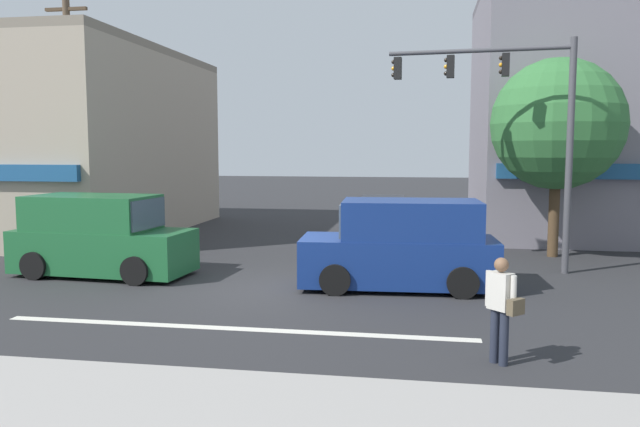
{
  "coord_description": "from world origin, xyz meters",
  "views": [
    {
      "loc": [
        3.46,
        -14.35,
        3.32
      ],
      "look_at": [
        0.73,
        2.0,
        1.6
      ],
      "focal_mm": 35.0,
      "sensor_mm": 36.0,
      "label": 1
    }
  ],
  "objects_px": {
    "van_parked_curbside": "(402,247)",
    "van_approaching_near": "(100,237)",
    "street_tree": "(557,124)",
    "sedan_crossing_center": "(383,220)",
    "pedestrian_foreground_with_bag": "(501,304)",
    "traffic_light_mast": "(519,112)",
    "utility_pole_near_left": "(71,121)"
  },
  "relations": [
    {
      "from": "van_parked_curbside",
      "to": "van_approaching_near",
      "type": "distance_m",
      "value": 7.89
    },
    {
      "from": "street_tree",
      "to": "sedan_crossing_center",
      "type": "relative_size",
      "value": 1.45
    },
    {
      "from": "van_approaching_near",
      "to": "van_parked_curbside",
      "type": "bearing_deg",
      "value": -1.83
    },
    {
      "from": "van_parked_curbside",
      "to": "sedan_crossing_center",
      "type": "xyz_separation_m",
      "value": [
        -0.99,
        8.1,
        -0.29
      ]
    },
    {
      "from": "street_tree",
      "to": "pedestrian_foreground_with_bag",
      "type": "distance_m",
      "value": 11.14
    },
    {
      "from": "traffic_light_mast",
      "to": "van_parked_curbside",
      "type": "height_order",
      "value": "traffic_light_mast"
    },
    {
      "from": "sedan_crossing_center",
      "to": "pedestrian_foreground_with_bag",
      "type": "distance_m",
      "value": 13.48
    },
    {
      "from": "van_parked_curbside",
      "to": "sedan_crossing_center",
      "type": "bearing_deg",
      "value": 96.99
    },
    {
      "from": "sedan_crossing_center",
      "to": "van_approaching_near",
      "type": "distance_m",
      "value": 10.45
    },
    {
      "from": "sedan_crossing_center",
      "to": "van_approaching_near",
      "type": "bearing_deg",
      "value": -131.3
    },
    {
      "from": "traffic_light_mast",
      "to": "van_parked_curbside",
      "type": "xyz_separation_m",
      "value": [
        -2.96,
        -2.65,
        -3.3
      ]
    },
    {
      "from": "van_parked_curbside",
      "to": "sedan_crossing_center",
      "type": "relative_size",
      "value": 1.12
    },
    {
      "from": "pedestrian_foreground_with_bag",
      "to": "utility_pole_near_left",
      "type": "bearing_deg",
      "value": 144.36
    },
    {
      "from": "van_approaching_near",
      "to": "pedestrian_foreground_with_bag",
      "type": "distance_m",
      "value": 10.98
    },
    {
      "from": "traffic_light_mast",
      "to": "pedestrian_foreground_with_bag",
      "type": "relative_size",
      "value": 3.71
    },
    {
      "from": "traffic_light_mast",
      "to": "van_parked_curbside",
      "type": "relative_size",
      "value": 1.32
    },
    {
      "from": "street_tree",
      "to": "pedestrian_foreground_with_bag",
      "type": "relative_size",
      "value": 3.63
    },
    {
      "from": "traffic_light_mast",
      "to": "sedan_crossing_center",
      "type": "bearing_deg",
      "value": 125.93
    },
    {
      "from": "utility_pole_near_left",
      "to": "sedan_crossing_center",
      "type": "relative_size",
      "value": 1.94
    },
    {
      "from": "utility_pole_near_left",
      "to": "van_parked_curbside",
      "type": "bearing_deg",
      "value": -19.52
    },
    {
      "from": "street_tree",
      "to": "van_parked_curbside",
      "type": "bearing_deg",
      "value": -130.46
    },
    {
      "from": "sedan_crossing_center",
      "to": "van_approaching_near",
      "type": "height_order",
      "value": "van_approaching_near"
    },
    {
      "from": "street_tree",
      "to": "utility_pole_near_left",
      "type": "bearing_deg",
      "value": -174.66
    },
    {
      "from": "utility_pole_near_left",
      "to": "pedestrian_foreground_with_bag",
      "type": "distance_m",
      "value": 15.64
    },
    {
      "from": "street_tree",
      "to": "sedan_crossing_center",
      "type": "distance_m",
      "value": 7.01
    },
    {
      "from": "pedestrian_foreground_with_bag",
      "to": "van_parked_curbside",
      "type": "bearing_deg",
      "value": 108.33
    },
    {
      "from": "sedan_crossing_center",
      "to": "pedestrian_foreground_with_bag",
      "type": "relative_size",
      "value": 2.5
    },
    {
      "from": "utility_pole_near_left",
      "to": "van_parked_curbside",
      "type": "relative_size",
      "value": 1.73
    },
    {
      "from": "sedan_crossing_center",
      "to": "van_parked_curbside",
      "type": "bearing_deg",
      "value": -83.01
    },
    {
      "from": "traffic_light_mast",
      "to": "van_approaching_near",
      "type": "height_order",
      "value": "traffic_light_mast"
    },
    {
      "from": "utility_pole_near_left",
      "to": "van_parked_curbside",
      "type": "distance_m",
      "value": 11.84
    },
    {
      "from": "sedan_crossing_center",
      "to": "pedestrian_foreground_with_bag",
      "type": "height_order",
      "value": "pedestrian_foreground_with_bag"
    }
  ]
}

